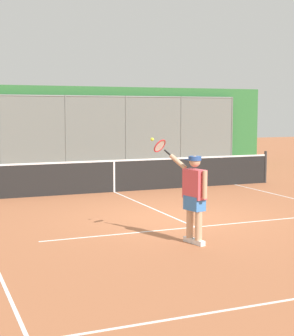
# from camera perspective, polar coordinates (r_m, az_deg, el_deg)

# --- Properties ---
(ground_plane) EXTENTS (60.00, 60.00, 0.00)m
(ground_plane) POSITION_cam_1_polar(r_m,az_deg,el_deg) (12.04, 3.00, -5.40)
(ground_plane) COLOR #A8603D
(court_line_markings) EXTENTS (8.41, 9.51, 0.01)m
(court_line_markings) POSITION_cam_1_polar(r_m,az_deg,el_deg) (10.87, 6.03, -6.66)
(court_line_markings) COLOR white
(court_line_markings) RESTS_ON ground
(fence_backdrop) EXTENTS (18.28, 1.37, 3.40)m
(fence_backdrop) POSITION_cam_1_polar(r_m,az_deg,el_deg) (22.00, -9.10, 4.19)
(fence_backdrop) COLOR slate
(fence_backdrop) RESTS_ON ground
(tennis_net) EXTENTS (10.80, 0.09, 1.07)m
(tennis_net) POSITION_cam_1_polar(r_m,az_deg,el_deg) (15.82, -3.55, -0.81)
(tennis_net) COLOR #2D2D2D
(tennis_net) RESTS_ON ground
(tennis_player) EXTENTS (0.67, 1.29, 1.90)m
(tennis_player) POSITION_cam_1_polar(r_m,az_deg,el_deg) (9.65, 5.02, -2.67)
(tennis_player) COLOR silver
(tennis_player) RESTS_ON ground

